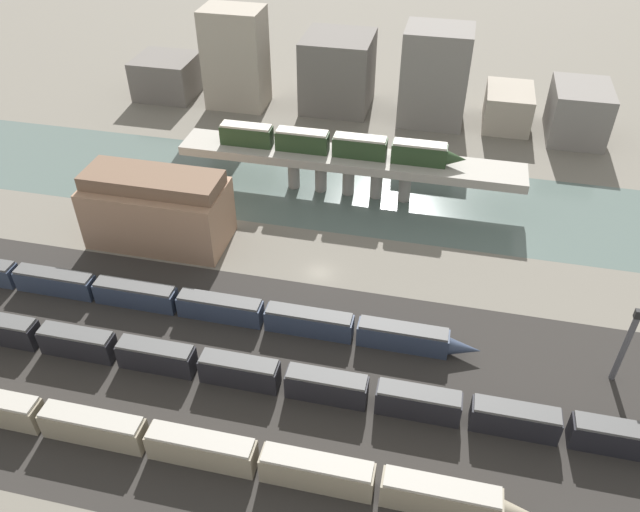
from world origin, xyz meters
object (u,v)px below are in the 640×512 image
Objects in this scene: train_yard_near at (104,429)px; train_yard_far at (187,303)px; train_yard_mid at (291,380)px; signal_tower at (625,345)px; warehouse_building at (158,209)px; train_on_bridge at (337,144)px.

train_yard_far is (0.85, 23.12, -0.23)m from train_yard_near.
signal_tower is at bearing 15.55° from train_yard_mid.
warehouse_building is 1.89× the size of signal_tower.
train_yard_near is at bearing -104.40° from train_on_bridge.
train_yard_far is (-14.73, -37.56, -8.22)m from train_on_bridge.
train_yard_mid is 7.81× the size of signal_tower.
train_on_bridge reaches higher than train_yard_far.
train_on_bridge reaches higher than train_yard_near.
signal_tower reaches higher than train_yard_far.
signal_tower reaches higher than train_yard_mid.
signal_tower reaches higher than train_yard_near.
train_yard_far is 20.23m from warehouse_building.
signal_tower is at bearing 0.34° from train_yard_far.
train_yard_far is 6.86× the size of signal_tower.
train_on_bridge is 0.46× the size of train_yard_near.
train_yard_mid is 4.14× the size of warehouse_building.
warehouse_building reaches higher than train_yard_near.
warehouse_building reaches higher than signal_tower.
train_yard_far is at bearing -179.66° from signal_tower.
warehouse_building is (-29.96, 27.29, 4.05)m from train_yard_mid.
train_on_bridge is 1.97× the size of warehouse_building.
train_yard_mid is at bearing -85.26° from train_on_bridge.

